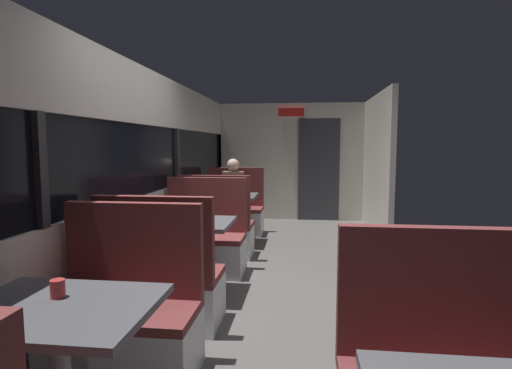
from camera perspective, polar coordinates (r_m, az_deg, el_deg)
ground_plane at (r=4.07m, az=2.94°, el=-15.93°), size 3.30×9.20×0.02m
carriage_window_panel_left at (r=4.15m, az=-17.39°, el=0.18°), size 0.09×8.48×2.30m
carriage_end_bulkhead at (r=7.98m, az=5.41°, el=3.16°), size 2.90×0.11×2.30m
carriage_aisle_panel_right at (r=6.89m, az=16.84°, el=2.64°), size 0.08×2.40×2.30m
dining_table_near_window at (r=2.20m, az=-26.43°, el=-17.59°), size 0.90×0.70×0.74m
bench_near_window_facing_entry at (r=2.88m, az=-18.13°, el=-18.32°), size 0.95×0.50×1.10m
dining_table_mid_window at (r=4.02m, az=-9.94°, el=-6.57°), size 0.90×0.70×0.74m
bench_mid_window_facing_end at (r=3.47m, az=-13.26°, el=-14.00°), size 0.95×0.50×1.10m
bench_mid_window_facing_entry at (r=4.75m, az=-7.43°, el=-8.49°), size 0.95×0.50×1.10m
dining_table_far_window at (r=6.01m, az=-4.25°, el=-2.43°), size 0.90×0.70×0.74m
bench_far_window_facing_end at (r=5.40m, az=-5.65°, el=-6.75°), size 0.95×0.50×1.10m
bench_far_window_facing_entry at (r=6.74m, az=-3.10°, el=-4.22°), size 0.95×0.50×1.10m
seated_passenger at (r=6.64m, az=-3.21°, el=-2.55°), size 0.47×0.55×1.26m
coffee_cup_primary at (r=2.24m, az=-26.45°, el=-13.16°), size 0.07×0.07×0.09m
coffee_cup_secondary at (r=4.11m, az=-10.99°, el=-4.26°), size 0.07×0.07×0.09m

